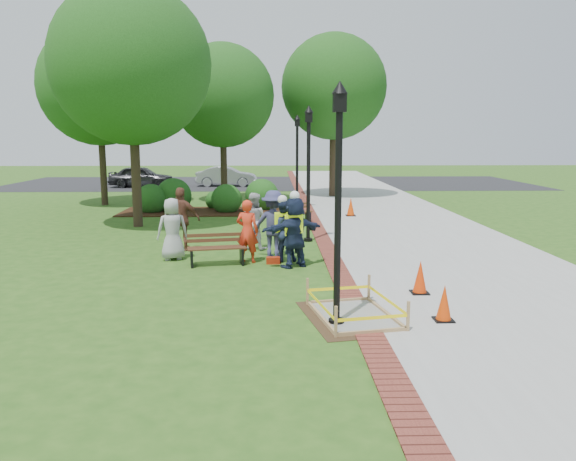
{
  "coord_description": "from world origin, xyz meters",
  "views": [
    {
      "loc": [
        0.11,
        -12.62,
        3.36
      ],
      "look_at": [
        0.5,
        1.2,
        1.0
      ],
      "focal_mm": 35.0,
      "sensor_mm": 36.0,
      "label": 1
    }
  ],
  "objects_px": {
    "hivis_worker_a": "(295,230)",
    "hivis_worker_c": "(282,228)",
    "cone_front": "(444,304)",
    "wet_concrete_pad": "(354,305)",
    "bench_near": "(217,255)",
    "lamp_near": "(338,187)",
    "hivis_worker_b": "(293,231)"
  },
  "relations": [
    {
      "from": "bench_near",
      "to": "hivis_worker_a",
      "type": "xyz_separation_m",
      "value": [
        2.02,
        -0.28,
        0.71
      ]
    },
    {
      "from": "bench_near",
      "to": "wet_concrete_pad",
      "type": "bearing_deg",
      "value": -55.71
    },
    {
      "from": "wet_concrete_pad",
      "to": "hivis_worker_b",
      "type": "xyz_separation_m",
      "value": [
        -0.98,
        4.39,
        0.65
      ]
    },
    {
      "from": "lamp_near",
      "to": "hivis_worker_b",
      "type": "xyz_separation_m",
      "value": [
        -0.61,
        4.77,
        -1.59
      ]
    },
    {
      "from": "cone_front",
      "to": "hivis_worker_b",
      "type": "height_order",
      "value": "hivis_worker_b"
    },
    {
      "from": "lamp_near",
      "to": "hivis_worker_a",
      "type": "relative_size",
      "value": 2.16
    },
    {
      "from": "wet_concrete_pad",
      "to": "hivis_worker_a",
      "type": "distance_m",
      "value": 4.25
    },
    {
      "from": "lamp_near",
      "to": "hivis_worker_b",
      "type": "relative_size",
      "value": 2.4
    },
    {
      "from": "bench_near",
      "to": "cone_front",
      "type": "relative_size",
      "value": 2.26
    },
    {
      "from": "wet_concrete_pad",
      "to": "lamp_near",
      "type": "relative_size",
      "value": 0.61
    },
    {
      "from": "hivis_worker_a",
      "to": "hivis_worker_b",
      "type": "xyz_separation_m",
      "value": [
        -0.03,
        0.31,
        -0.09
      ]
    },
    {
      "from": "bench_near",
      "to": "hivis_worker_b",
      "type": "relative_size",
      "value": 0.88
    },
    {
      "from": "wet_concrete_pad",
      "to": "lamp_near",
      "type": "height_order",
      "value": "lamp_near"
    },
    {
      "from": "hivis_worker_a",
      "to": "hivis_worker_c",
      "type": "xyz_separation_m",
      "value": [
        -0.3,
        0.69,
        -0.08
      ]
    },
    {
      "from": "wet_concrete_pad",
      "to": "hivis_worker_b",
      "type": "distance_m",
      "value": 4.54
    },
    {
      "from": "cone_front",
      "to": "hivis_worker_a",
      "type": "relative_size",
      "value": 0.35
    },
    {
      "from": "hivis_worker_b",
      "to": "hivis_worker_c",
      "type": "xyz_separation_m",
      "value": [
        -0.27,
        0.37,
        0.01
      ]
    },
    {
      "from": "wet_concrete_pad",
      "to": "bench_near",
      "type": "relative_size",
      "value": 1.65
    },
    {
      "from": "cone_front",
      "to": "hivis_worker_c",
      "type": "height_order",
      "value": "hivis_worker_c"
    },
    {
      "from": "wet_concrete_pad",
      "to": "hivis_worker_a",
      "type": "bearing_deg",
      "value": 103.09
    },
    {
      "from": "bench_near",
      "to": "lamp_near",
      "type": "height_order",
      "value": "lamp_near"
    },
    {
      "from": "bench_near",
      "to": "hivis_worker_c",
      "type": "distance_m",
      "value": 1.88
    },
    {
      "from": "lamp_near",
      "to": "hivis_worker_a",
      "type": "height_order",
      "value": "lamp_near"
    },
    {
      "from": "cone_front",
      "to": "wet_concrete_pad",
      "type": "bearing_deg",
      "value": 170.11
    },
    {
      "from": "wet_concrete_pad",
      "to": "bench_near",
      "type": "height_order",
      "value": "bench_near"
    },
    {
      "from": "cone_front",
      "to": "lamp_near",
      "type": "xyz_separation_m",
      "value": [
        -1.97,
        -0.1,
        2.15
      ]
    },
    {
      "from": "wet_concrete_pad",
      "to": "lamp_near",
      "type": "xyz_separation_m",
      "value": [
        -0.37,
        -0.38,
        2.25
      ]
    },
    {
      "from": "wet_concrete_pad",
      "to": "lamp_near",
      "type": "distance_m",
      "value": 2.31
    },
    {
      "from": "wet_concrete_pad",
      "to": "hivis_worker_c",
      "type": "distance_m",
      "value": 4.97
    },
    {
      "from": "hivis_worker_a",
      "to": "bench_near",
      "type": "bearing_deg",
      "value": 172.21
    },
    {
      "from": "bench_near",
      "to": "hivis_worker_a",
      "type": "relative_size",
      "value": 0.79
    },
    {
      "from": "lamp_near",
      "to": "hivis_worker_b",
      "type": "height_order",
      "value": "lamp_near"
    }
  ]
}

